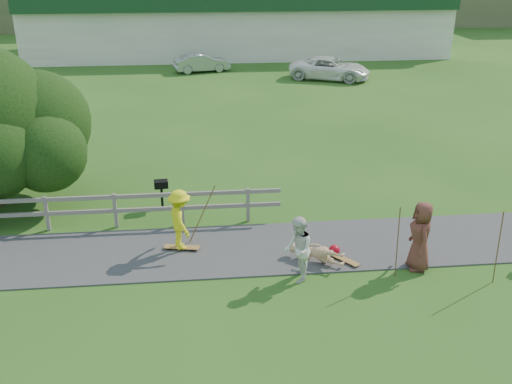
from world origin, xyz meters
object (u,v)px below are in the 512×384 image
at_px(spectator_a, 298,250).
at_px(bbq, 162,194).
at_px(spectator_c, 421,236).
at_px(skater_fallen, 316,253).
at_px(car_silver, 202,63).
at_px(car_white, 330,68).
at_px(skater_rider, 180,223).

bearing_deg(spectator_a, bbq, -140.06).
distance_m(spectator_c, bbq, 8.27).
height_order(skater_fallen, car_silver, car_silver).
relative_size(spectator_c, car_silver, 0.50).
height_order(spectator_a, car_white, spectator_a).
xyz_separation_m(car_silver, bbq, (-1.61, -22.47, -0.15)).
height_order(spectator_c, car_white, spectator_c).
bearing_deg(car_silver, spectator_a, 170.67).
distance_m(spectator_c, car_white, 23.85).
relative_size(skater_fallen, spectator_c, 0.83).
bearing_deg(spectator_c, skater_rider, -99.23).
distance_m(spectator_a, car_silver, 27.34).
bearing_deg(skater_rider, car_silver, -20.56).
relative_size(car_white, bbq, 5.41).
relative_size(skater_fallen, car_white, 0.31).
bearing_deg(skater_fallen, spectator_c, -67.04).
xyz_separation_m(car_silver, car_white, (8.20, -3.35, 0.09)).
bearing_deg(skater_fallen, bbq, 81.74).
relative_size(skater_fallen, bbq, 1.66).
relative_size(spectator_a, car_silver, 0.46).
xyz_separation_m(spectator_a, car_white, (6.19, 23.91, -0.15)).
height_order(skater_fallen, spectator_a, spectator_a).
relative_size(spectator_a, spectator_c, 0.91).
relative_size(skater_fallen, spectator_a, 0.91).
distance_m(skater_rider, car_white, 23.90).
distance_m(skater_fallen, spectator_a, 1.17).
xyz_separation_m(skater_fallen, bbq, (-4.27, 4.00, 0.19)).
height_order(spectator_a, bbq, spectator_a).
bearing_deg(car_silver, bbq, 162.33).
bearing_deg(spectator_a, skater_fallen, 144.24).
xyz_separation_m(skater_fallen, spectator_c, (2.62, -0.55, 0.66)).
height_order(skater_fallen, car_white, car_white).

